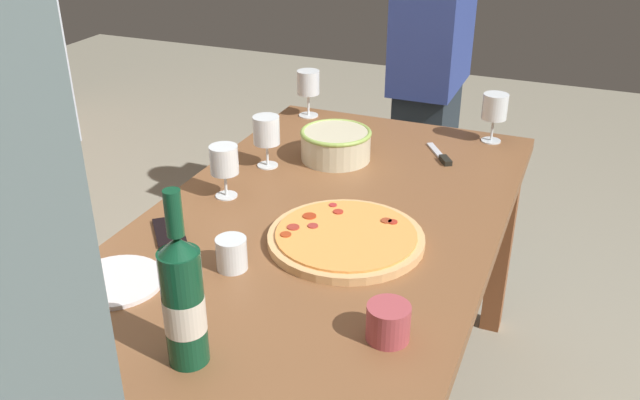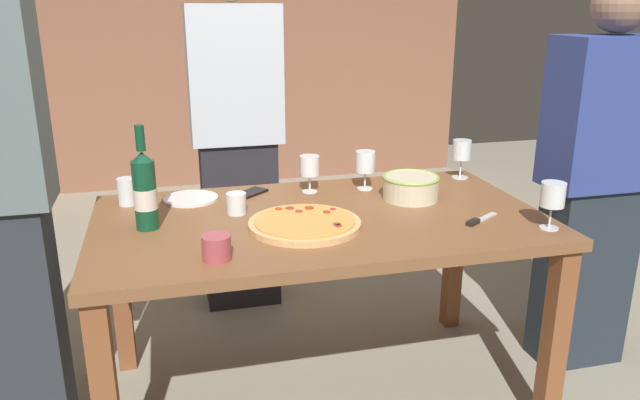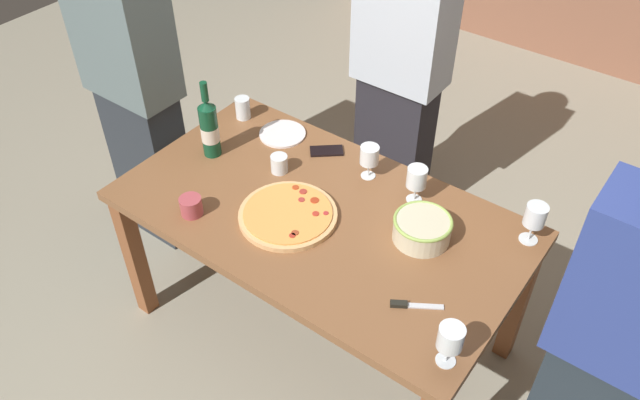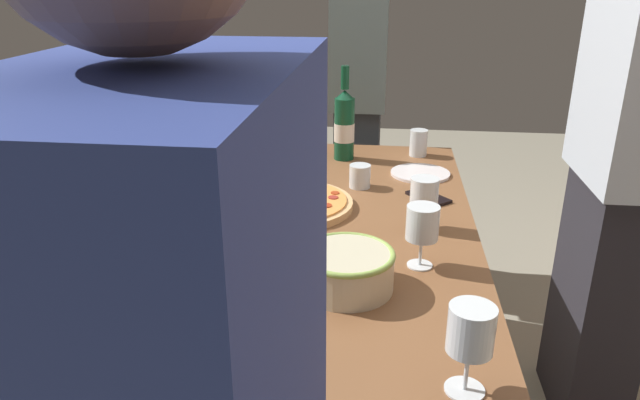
{
  "view_description": "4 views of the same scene",
  "coord_description": "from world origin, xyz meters",
  "px_view_note": "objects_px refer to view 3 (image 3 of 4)",
  "views": [
    {
      "loc": [
        -1.44,
        -0.59,
        1.61
      ],
      "look_at": [
        0.0,
        0.0,
        0.81
      ],
      "focal_mm": 38.38,
      "sensor_mm": 36.0,
      "label": 1
    },
    {
      "loc": [
        -0.52,
        -2.04,
        1.49
      ],
      "look_at": [
        0.0,
        0.0,
        0.81
      ],
      "focal_mm": 34.7,
      "sensor_mm": 36.0,
      "label": 2
    },
    {
      "loc": [
        1.08,
        -1.46,
        2.44
      ],
      "look_at": [
        0.0,
        0.0,
        0.81
      ],
      "focal_mm": 35.52,
      "sensor_mm": 36.0,
      "label": 3
    },
    {
      "loc": [
        1.57,
        0.19,
        1.43
      ],
      "look_at": [
        0.0,
        0.0,
        0.81
      ],
      "focal_mm": 32.86,
      "sensor_mm": 36.0,
      "label": 4
    }
  ],
  "objects_px": {
    "cup_ceramic": "(191,206)",
    "cup_spare": "(243,108)",
    "pizza": "(288,215)",
    "person_guest_left": "(400,75)",
    "wine_glass_near_pizza": "(369,157)",
    "side_plate": "(282,134)",
    "wine_glass_by_bottle": "(417,178)",
    "serving_bowl": "(422,228)",
    "cup_amber": "(279,164)",
    "person_host": "(133,86)",
    "wine_glass_far_right": "(450,339)",
    "person_guest_right": "(618,349)",
    "cell_phone": "(327,151)",
    "wine_bottle": "(209,128)",
    "wine_glass_far_left": "(535,216)",
    "dining_table": "(320,228)",
    "pizza_knife": "(409,305)"
  },
  "relations": [
    {
      "from": "cup_ceramic",
      "to": "cup_spare",
      "type": "distance_m",
      "value": 0.68
    },
    {
      "from": "pizza",
      "to": "person_guest_left",
      "type": "xyz_separation_m",
      "value": [
        -0.11,
        0.99,
        0.11
      ]
    },
    {
      "from": "wine_glass_near_pizza",
      "to": "side_plate",
      "type": "xyz_separation_m",
      "value": [
        -0.47,
        0.01,
        -0.1
      ]
    },
    {
      "from": "cup_ceramic",
      "to": "cup_spare",
      "type": "height_order",
      "value": "cup_spare"
    },
    {
      "from": "wine_glass_by_bottle",
      "to": "serving_bowl",
      "type": "bearing_deg",
      "value": -53.01
    },
    {
      "from": "cup_amber",
      "to": "cup_ceramic",
      "type": "height_order",
      "value": "cup_amber"
    },
    {
      "from": "serving_bowl",
      "to": "cup_ceramic",
      "type": "bearing_deg",
      "value": -152.29
    },
    {
      "from": "serving_bowl",
      "to": "person_host",
      "type": "height_order",
      "value": "person_host"
    },
    {
      "from": "wine_glass_far_right",
      "to": "person_guest_right",
      "type": "distance_m",
      "value": 0.53
    },
    {
      "from": "wine_glass_by_bottle",
      "to": "cell_phone",
      "type": "xyz_separation_m",
      "value": [
        -0.47,
        0.05,
        -0.11
      ]
    },
    {
      "from": "cup_spare",
      "to": "wine_glass_by_bottle",
      "type": "bearing_deg",
      "value": -1.72
    },
    {
      "from": "cup_amber",
      "to": "person_guest_right",
      "type": "xyz_separation_m",
      "value": [
        1.43,
        -0.1,
        0.01
      ]
    },
    {
      "from": "serving_bowl",
      "to": "person_guest_left",
      "type": "xyz_separation_m",
      "value": [
        -0.58,
        0.79,
        0.07
      ]
    },
    {
      "from": "cup_ceramic",
      "to": "side_plate",
      "type": "relative_size",
      "value": 0.41
    },
    {
      "from": "cup_amber",
      "to": "person_guest_right",
      "type": "bearing_deg",
      "value": -3.88
    },
    {
      "from": "wine_bottle",
      "to": "wine_glass_far_right",
      "type": "bearing_deg",
      "value": -14.37
    },
    {
      "from": "cup_amber",
      "to": "person_guest_left",
      "type": "relative_size",
      "value": 0.05
    },
    {
      "from": "serving_bowl",
      "to": "side_plate",
      "type": "height_order",
      "value": "serving_bowl"
    },
    {
      "from": "side_plate",
      "to": "person_guest_right",
      "type": "bearing_deg",
      "value": -10.93
    },
    {
      "from": "wine_bottle",
      "to": "side_plate",
      "type": "xyz_separation_m",
      "value": [
        0.16,
        0.29,
        -0.13
      ]
    },
    {
      "from": "cup_amber",
      "to": "person_guest_left",
      "type": "xyz_separation_m",
      "value": [
        0.1,
        0.79,
        0.08
      ]
    },
    {
      "from": "serving_bowl",
      "to": "cell_phone",
      "type": "bearing_deg",
      "value": 159.94
    },
    {
      "from": "wine_glass_far_left",
      "to": "wine_glass_far_right",
      "type": "xyz_separation_m",
      "value": [
        0.0,
        -0.66,
        -0.01
      ]
    },
    {
      "from": "wine_glass_far_right",
      "to": "cup_ceramic",
      "type": "bearing_deg",
      "value": 179.43
    },
    {
      "from": "wine_bottle",
      "to": "cell_phone",
      "type": "bearing_deg",
      "value": 37.74
    },
    {
      "from": "person_guest_right",
      "to": "side_plate",
      "type": "bearing_deg",
      "value": -11.1
    },
    {
      "from": "serving_bowl",
      "to": "wine_glass_far_right",
      "type": "relative_size",
      "value": 1.36
    },
    {
      "from": "wine_bottle",
      "to": "side_plate",
      "type": "relative_size",
      "value": 1.69
    },
    {
      "from": "dining_table",
      "to": "wine_glass_by_bottle",
      "type": "xyz_separation_m",
      "value": [
        0.26,
        0.28,
        0.21
      ]
    },
    {
      "from": "wine_glass_far_right",
      "to": "side_plate",
      "type": "distance_m",
      "value": 1.33
    },
    {
      "from": "dining_table",
      "to": "person_host",
      "type": "height_order",
      "value": "person_host"
    },
    {
      "from": "wine_bottle",
      "to": "wine_glass_near_pizza",
      "type": "relative_size",
      "value": 2.37
    },
    {
      "from": "wine_glass_far_left",
      "to": "person_guest_right",
      "type": "distance_m",
      "value": 0.55
    },
    {
      "from": "cup_amber",
      "to": "person_guest_right",
      "type": "height_order",
      "value": "person_guest_right"
    },
    {
      "from": "cup_amber",
      "to": "cup_ceramic",
      "type": "bearing_deg",
      "value": -104.97
    },
    {
      "from": "person_guest_left",
      "to": "person_guest_right",
      "type": "relative_size",
      "value": 1.08
    },
    {
      "from": "dining_table",
      "to": "person_guest_right",
      "type": "relative_size",
      "value": 1.01
    },
    {
      "from": "person_guest_left",
      "to": "pizza_knife",
      "type": "bearing_deg",
      "value": 21.22
    },
    {
      "from": "wine_glass_near_pizza",
      "to": "cup_amber",
      "type": "xyz_separation_m",
      "value": [
        -0.32,
        -0.19,
        -0.06
      ]
    },
    {
      "from": "person_guest_left",
      "to": "person_guest_right",
      "type": "bearing_deg",
      "value": 44.44
    },
    {
      "from": "wine_glass_by_bottle",
      "to": "person_guest_right",
      "type": "xyz_separation_m",
      "value": [
        0.88,
        -0.28,
        -0.06
      ]
    },
    {
      "from": "wine_glass_near_pizza",
      "to": "cup_amber",
      "type": "height_order",
      "value": "wine_glass_near_pizza"
    },
    {
      "from": "dining_table",
      "to": "side_plate",
      "type": "xyz_separation_m",
      "value": [
        -0.44,
        0.31,
        0.1
      ]
    },
    {
      "from": "serving_bowl",
      "to": "cell_phone",
      "type": "height_order",
      "value": "serving_bowl"
    },
    {
      "from": "wine_bottle",
      "to": "serving_bowl",
      "type": "bearing_deg",
      "value": 4.97
    },
    {
      "from": "cup_spare",
      "to": "person_guest_left",
      "type": "relative_size",
      "value": 0.06
    },
    {
      "from": "dining_table",
      "to": "wine_glass_by_bottle",
      "type": "distance_m",
      "value": 0.44
    },
    {
      "from": "wine_glass_far_right",
      "to": "side_plate",
      "type": "relative_size",
      "value": 0.77
    },
    {
      "from": "wine_glass_by_bottle",
      "to": "person_host",
      "type": "relative_size",
      "value": 0.09
    },
    {
      "from": "dining_table",
      "to": "wine_glass_far_right",
      "type": "relative_size",
      "value": 9.84
    }
  ]
}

